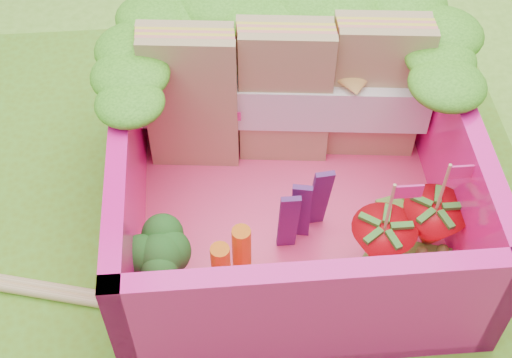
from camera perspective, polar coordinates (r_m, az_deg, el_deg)
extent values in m
plane|color=#72B132|center=(2.91, -2.70, -3.96)|extent=(14.00, 14.00, 0.00)
cube|color=#669A22|center=(2.89, -2.71, -3.79)|extent=(2.60, 2.60, 0.03)
cube|color=#FF417D|center=(2.88, 2.74, -2.72)|extent=(1.30, 1.30, 0.05)
cube|color=#FF1592|center=(3.12, 1.65, 9.08)|extent=(1.30, 0.07, 0.55)
cube|color=#FF1592|center=(2.34, 4.66, -10.92)|extent=(1.30, 0.07, 0.55)
cube|color=#FF1592|center=(2.70, -10.15, -0.27)|extent=(0.07, 1.30, 0.55)
cube|color=#FF1592|center=(2.82, 15.44, 1.26)|extent=(0.07, 1.30, 0.55)
ellipsoid|color=#2F7B16|center=(2.88, -8.32, 13.02)|extent=(0.30, 0.30, 0.11)
ellipsoid|color=#2F7B16|center=(2.88, -5.78, 13.21)|extent=(0.30, 0.30, 0.11)
ellipsoid|color=#2F7B16|center=(2.88, -3.23, 13.37)|extent=(0.30, 0.30, 0.11)
ellipsoid|color=#2F7B16|center=(2.88, -0.68, 13.51)|extent=(0.30, 0.30, 0.11)
ellipsoid|color=#2F7B16|center=(2.89, 1.87, 13.62)|extent=(0.30, 0.30, 0.11)
ellipsoid|color=#2F7B16|center=(2.90, 4.39, 13.71)|extent=(0.30, 0.30, 0.11)
ellipsoid|color=#2F7B16|center=(2.92, 6.89, 13.76)|extent=(0.30, 0.30, 0.11)
ellipsoid|color=#2F7B16|center=(2.95, 9.35, 13.80)|extent=(0.30, 0.30, 0.11)
ellipsoid|color=#2F7B16|center=(2.98, 11.77, 13.81)|extent=(0.30, 0.30, 0.11)
ellipsoid|color=#2F7B16|center=(2.52, -10.30, 6.36)|extent=(0.27, 0.27, 0.10)
ellipsoid|color=#2F7B16|center=(2.63, -10.19, 8.46)|extent=(0.27, 0.27, 0.10)
ellipsoid|color=#2F7B16|center=(2.73, -10.08, 10.39)|extent=(0.27, 0.27, 0.10)
ellipsoid|color=#2F7B16|center=(2.65, 15.65, 7.60)|extent=(0.27, 0.27, 0.10)
ellipsoid|color=#2F7B16|center=(2.75, 14.91, 9.57)|extent=(0.27, 0.27, 0.10)
ellipsoid|color=#2F7B16|center=(2.85, 14.21, 11.41)|extent=(0.27, 0.27, 0.10)
cube|color=#A68457|center=(2.84, -5.24, 6.48)|extent=(0.38, 0.19, 0.64)
cube|color=#A68457|center=(2.85, 2.24, 6.91)|extent=(0.38, 0.19, 0.64)
cube|color=#A68457|center=(2.91, 9.55, 7.21)|extent=(0.38, 0.19, 0.64)
cube|color=white|center=(2.88, 2.22, 6.44)|extent=(1.17, 0.29, 0.20)
cylinder|color=#608B43|center=(2.60, -7.32, -7.78)|extent=(0.12, 0.12, 0.16)
ellipsoid|color=#15511E|center=(2.49, -7.62, -6.10)|extent=(0.31, 0.31, 0.12)
cylinder|color=orange|center=(2.56, -2.82, -7.12)|extent=(0.07, 0.07, 0.24)
cylinder|color=orange|center=(2.60, -1.15, -5.75)|extent=(0.07, 0.07, 0.24)
cube|color=#3E1650|center=(2.59, 2.60, -3.48)|extent=(0.07, 0.02, 0.38)
cube|color=#3E1650|center=(2.62, 3.63, -2.60)|extent=(0.07, 0.03, 0.38)
cube|color=#3E1650|center=(2.66, 5.09, -1.56)|extent=(0.07, 0.03, 0.38)
cone|color=red|center=(2.65, 9.91, -5.43)|extent=(0.24, 0.24, 0.24)
cylinder|color=tan|center=(2.46, 10.64, -2.25)|extent=(0.01, 0.01, 0.24)
cube|color=#E72689|center=(2.41, 12.07, -1.00)|extent=(0.10, 0.01, 0.06)
cone|color=red|center=(2.73, 13.78, -3.87)|extent=(0.24, 0.24, 0.24)
cylinder|color=tan|center=(2.55, 14.75, -0.67)|extent=(0.01, 0.01, 0.24)
cube|color=#E72689|center=(2.51, 16.20, 0.56)|extent=(0.10, 0.01, 0.06)
cube|color=#5FA032|center=(2.93, 12.58, -1.66)|extent=(0.33, 0.15, 0.05)
cube|color=#5FA032|center=(2.78, 13.79, -5.98)|extent=(0.33, 0.17, 0.05)
cube|color=#5FA032|center=(2.65, 8.05, -8.61)|extent=(0.24, 0.30, 0.05)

